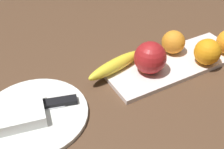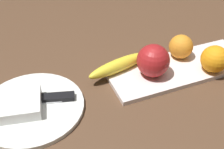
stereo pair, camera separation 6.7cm
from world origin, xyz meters
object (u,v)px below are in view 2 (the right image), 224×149
at_px(fruit_tray, 180,68).
at_px(banana, 119,65).
at_px(orange_near_apple, 181,47).
at_px(dinner_plate, 32,107).
at_px(knife, 49,99).
at_px(folded_napkin, 17,105).
at_px(apple, 153,60).
at_px(orange_near_banana, 214,59).

xyz_separation_m(fruit_tray, banana, (0.16, -0.04, 0.02)).
xyz_separation_m(orange_near_apple, dinner_plate, (0.42, 0.04, -0.04)).
height_order(orange_near_apple, knife, orange_near_apple).
distance_m(orange_near_apple, knife, 0.38).
distance_m(folded_napkin, knife, 0.07).
bearing_deg(fruit_tray, apple, -0.51).
bearing_deg(fruit_tray, orange_near_apple, -118.68).
xyz_separation_m(fruit_tray, orange_near_banana, (-0.07, 0.04, 0.04)).
height_order(orange_near_apple, orange_near_banana, orange_near_banana).
bearing_deg(folded_napkin, dinner_plate, 180.00).
height_order(banana, orange_near_apple, orange_near_apple).
relative_size(fruit_tray, folded_napkin, 3.74).
relative_size(dinner_plate, knife, 1.33).
height_order(apple, folded_napkin, apple).
relative_size(orange_near_banana, dinner_plate, 0.29).
bearing_deg(knife, fruit_tray, -164.22).
distance_m(orange_near_banana, knife, 0.43).
bearing_deg(fruit_tray, dinner_plate, 0.00).
xyz_separation_m(banana, orange_near_apple, (-0.18, 0.00, 0.02)).
bearing_deg(knife, orange_near_banana, -170.24).
relative_size(apple, knife, 0.47).
relative_size(banana, orange_near_apple, 2.73).
bearing_deg(dinner_plate, orange_near_banana, 174.51).
xyz_separation_m(apple, dinner_plate, (0.31, 0.00, -0.05)).
relative_size(banana, orange_near_banana, 2.55).
bearing_deg(folded_napkin, knife, 179.76).
height_order(fruit_tray, knife, knife).
relative_size(apple, orange_near_banana, 1.19).
relative_size(apple, dinner_plate, 0.35).
height_order(apple, dinner_plate, apple).
bearing_deg(banana, dinner_plate, 178.26).
distance_m(banana, folded_napkin, 0.27).
bearing_deg(fruit_tray, banana, -15.45).
xyz_separation_m(orange_near_banana, folded_napkin, (0.49, -0.04, -0.02)).
relative_size(fruit_tray, knife, 2.21).
bearing_deg(fruit_tray, knife, 0.05).
xyz_separation_m(fruit_tray, apple, (0.09, -0.00, 0.05)).
bearing_deg(knife, apple, -164.04).
xyz_separation_m(fruit_tray, knife, (0.35, 0.00, 0.01)).
height_order(apple, knife, apple).
height_order(apple, orange_near_banana, apple).
distance_m(fruit_tray, orange_near_banana, 0.09).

